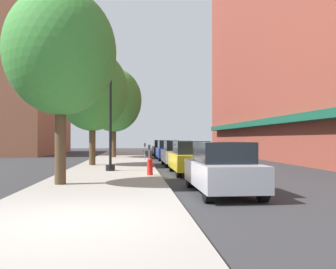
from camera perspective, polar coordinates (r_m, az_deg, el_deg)
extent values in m
plane|color=#2D2D30|center=(25.60, 0.94, -4.67)|extent=(90.00, 90.00, 0.00)
cube|color=gray|center=(26.47, -7.96, -4.40)|extent=(4.80, 50.00, 0.12)
cube|color=#144C38|center=(31.22, 14.22, 1.76)|extent=(0.90, 34.00, 0.50)
cube|color=#9E6047|center=(46.64, -20.68, 8.52)|extent=(6.00, 18.00, 18.43)
cube|color=#144C38|center=(47.05, -24.65, 0.97)|extent=(0.90, 15.30, 0.50)
cylinder|color=black|center=(18.99, -9.09, -5.21)|extent=(0.48, 0.48, 0.30)
cylinder|color=black|center=(18.97, -9.08, 3.10)|extent=(0.14, 0.14, 5.20)
sphere|color=silver|center=(19.36, -9.06, 11.33)|extent=(0.44, 0.44, 0.44)
cylinder|color=red|center=(16.47, -2.88, -5.35)|extent=(0.26, 0.26, 0.62)
sphere|color=red|center=(16.45, -2.87, -4.10)|extent=(0.24, 0.24, 0.24)
cylinder|color=red|center=(16.47, -2.39, -5.04)|extent=(0.12, 0.10, 0.10)
cylinder|color=slate|center=(28.93, -3.67, -2.93)|extent=(0.06, 0.06, 1.05)
cube|color=#33383D|center=(28.92, -3.67, -1.64)|extent=(0.14, 0.09, 0.26)
cylinder|color=slate|center=(20.55, -2.98, -3.83)|extent=(0.06, 0.06, 1.05)
cube|color=#33383D|center=(20.52, -2.98, -2.01)|extent=(0.14, 0.09, 0.26)
cylinder|color=#4C3823|center=(33.13, -8.54, -0.69)|extent=(0.40, 0.40, 3.31)
ellipsoid|color=#387F33|center=(33.32, -8.53, 5.40)|extent=(5.02, 5.02, 5.77)
cylinder|color=#4C3823|center=(13.66, -16.63, -0.62)|extent=(0.40, 0.40, 3.31)
ellipsoid|color=#387F33|center=(14.03, -16.58, 12.41)|extent=(4.02, 4.02, 4.63)
cylinder|color=#4C3823|center=(23.34, -11.87, -0.98)|extent=(0.40, 0.40, 3.06)
ellipsoid|color=#387F33|center=(23.55, -11.84, 6.86)|extent=(4.49, 4.49, 5.16)
cylinder|color=black|center=(13.22, 3.49, -6.97)|extent=(0.22, 0.64, 0.64)
cylinder|color=black|center=(13.55, 10.07, -6.81)|extent=(0.22, 0.64, 0.64)
cylinder|color=black|center=(10.10, 6.31, -8.90)|extent=(0.22, 0.64, 0.64)
cylinder|color=black|center=(10.52, 14.76, -8.55)|extent=(0.22, 0.64, 0.64)
cube|color=#B2B2BA|center=(11.78, 8.46, -6.16)|extent=(1.80, 4.30, 0.76)
cube|color=black|center=(11.59, 8.63, -2.78)|extent=(1.56, 2.20, 0.64)
cylinder|color=black|center=(19.67, 0.56, -4.92)|extent=(0.22, 0.64, 0.64)
cylinder|color=black|center=(19.89, 5.05, -4.87)|extent=(0.22, 0.64, 0.64)
cylinder|color=black|center=(16.50, 1.71, -5.73)|extent=(0.22, 0.64, 0.64)
cylinder|color=black|center=(16.76, 7.03, -5.64)|extent=(0.22, 0.64, 0.64)
cube|color=gold|center=(18.16, 3.53, -4.26)|extent=(1.80, 4.30, 0.76)
cube|color=black|center=(17.98, 3.61, -2.06)|extent=(1.56, 2.20, 0.64)
cylinder|color=black|center=(25.35, -0.78, -3.98)|extent=(0.22, 0.64, 0.64)
cylinder|color=black|center=(25.53, 2.72, -3.96)|extent=(0.22, 0.64, 0.64)
cylinder|color=black|center=(22.17, -0.12, -4.45)|extent=(0.22, 0.64, 0.64)
cylinder|color=black|center=(22.37, 3.88, -4.41)|extent=(0.22, 0.64, 0.64)
cube|color=silver|center=(23.82, 1.40, -3.42)|extent=(1.80, 4.30, 0.76)
cube|color=black|center=(23.65, 1.45, -1.74)|extent=(1.56, 2.20, 0.64)
cylinder|color=black|center=(31.85, -1.71, -3.32)|extent=(0.22, 0.64, 0.64)
cylinder|color=black|center=(31.99, 1.08, -3.31)|extent=(0.22, 0.64, 0.64)
cylinder|color=black|center=(28.66, -1.31, -3.61)|extent=(0.22, 0.64, 0.64)
cylinder|color=black|center=(28.81, 1.80, -3.59)|extent=(0.22, 0.64, 0.64)
cube|color=#1E389E|center=(30.31, -0.05, -2.84)|extent=(1.80, 4.30, 0.76)
cube|color=black|center=(30.14, -0.02, -1.53)|extent=(1.56, 2.20, 0.64)
cylinder|color=black|center=(38.43, -2.34, -2.88)|extent=(0.22, 0.64, 0.64)
cylinder|color=black|center=(38.54, -0.02, -2.87)|extent=(0.22, 0.64, 0.64)
cylinder|color=black|center=(35.23, -2.06, -3.07)|extent=(0.22, 0.64, 0.64)
cylinder|color=black|center=(35.36, 0.47, -3.06)|extent=(0.22, 0.64, 0.64)
cube|color=black|center=(36.87, -0.99, -2.47)|extent=(1.80, 4.30, 0.76)
cube|color=black|center=(36.71, -0.98, -1.38)|extent=(1.56, 2.20, 0.64)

